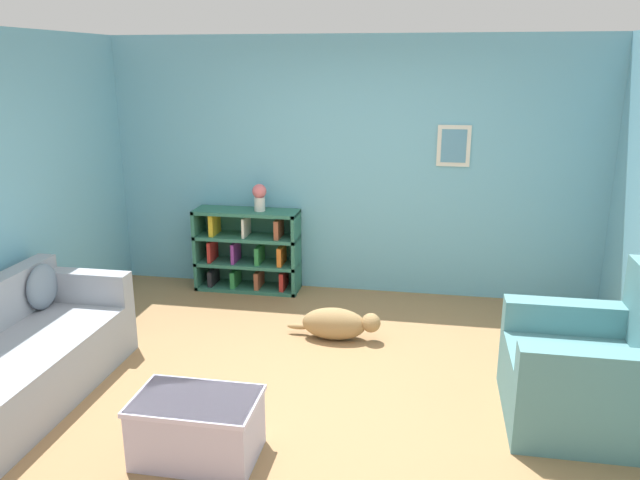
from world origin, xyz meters
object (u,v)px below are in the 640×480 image
recliner_chair (595,372)px  coffee_table (197,426)px  vase (259,196)px  bookshelf (248,251)px  couch (13,360)px  dog (337,324)px

recliner_chair → coffee_table: 2.60m
vase → bookshelf: bearing=171.6°
couch → bookshelf: size_ratio=1.73×
bookshelf → coffee_table: bookshelf is taller
bookshelf → dog: 1.59m
coffee_table → vase: bearing=97.7°
recliner_chair → dog: recliner_chair is taller
couch → coffee_table: (1.52, -0.41, -0.09)m
bookshelf → vase: bearing=-8.4°
coffee_table → vase: vase is taller
dog → bookshelf: bearing=135.7°
vase → recliner_chair: bearing=-35.7°
recliner_chair → dog: 2.12m
couch → coffee_table: bearing=-15.2°
recliner_chair → bookshelf: bearing=145.4°
dog → vase: (-0.98, 1.07, 0.87)m
vase → coffee_table: bearing=-82.3°
dog → vase: vase is taller
couch → vase: bearing=65.5°
couch → bookshelf: bearing=68.5°
dog → vase: bearing=132.3°
coffee_table → couch: bearing=164.8°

